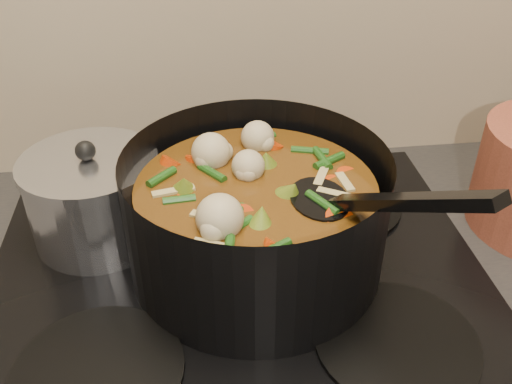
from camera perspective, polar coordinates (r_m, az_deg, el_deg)
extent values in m
cube|color=black|center=(0.75, -1.66, -10.83)|extent=(2.64, 0.64, 0.05)
cube|color=black|center=(0.73, -1.70, -8.89)|extent=(0.62, 0.54, 0.02)
cylinder|color=black|center=(0.64, -15.58, -16.90)|extent=(0.18, 0.18, 0.01)
cylinder|color=black|center=(0.66, 13.88, -14.31)|extent=(0.18, 0.18, 0.01)
cylinder|color=black|center=(0.83, -13.76, -2.79)|extent=(0.18, 0.18, 0.01)
cylinder|color=black|center=(0.84, 8.27, -1.21)|extent=(0.18, 0.18, 0.01)
cylinder|color=black|center=(0.69, 0.00, -2.18)|extent=(0.40, 0.40, 0.16)
cylinder|color=black|center=(0.73, 0.00, -6.76)|extent=(0.31, 0.31, 0.01)
cylinder|color=brown|center=(0.70, 0.00, -3.04)|extent=(0.29, 0.29, 0.11)
cylinder|color=#BE3208|center=(0.67, 3.55, 0.66)|extent=(0.03, 0.03, 0.03)
cylinder|color=#BE3208|center=(0.72, 2.88, 3.31)|extent=(0.04, 0.04, 0.03)
cylinder|color=#BE3208|center=(0.75, -3.48, 4.57)|extent=(0.04, 0.04, 0.03)
cylinder|color=#BE3208|center=(0.68, -4.84, 0.94)|extent=(0.03, 0.04, 0.03)
cylinder|color=#BE3208|center=(0.62, -6.21, -2.79)|extent=(0.04, 0.04, 0.03)
cylinder|color=#BE3208|center=(0.63, 0.45, -1.69)|extent=(0.04, 0.04, 0.03)
cylinder|color=#BE3208|center=(0.64, 5.85, -1.42)|extent=(0.04, 0.04, 0.03)
cylinder|color=#BE3208|center=(0.71, 7.92, 2.42)|extent=(0.04, 0.03, 0.03)
cylinder|color=#BE3208|center=(0.72, 0.93, 2.97)|extent=(0.04, 0.04, 0.03)
cylinder|color=#BE3208|center=(0.73, -4.88, 3.37)|extent=(0.04, 0.04, 0.03)
cylinder|color=#BE3208|center=(0.66, -3.59, 0.19)|extent=(0.03, 0.03, 0.03)
sphere|color=#CEB891|center=(0.67, 5.61, 1.80)|extent=(0.04, 0.04, 0.04)
sphere|color=#CEB891|center=(0.71, -2.53, 3.96)|extent=(0.04, 0.04, 0.04)
sphere|color=#CEB891|center=(0.62, -3.96, -1.10)|extent=(0.04, 0.04, 0.04)
sphere|color=#CEB891|center=(0.64, 5.54, 0.37)|extent=(0.04, 0.04, 0.04)
cone|color=olive|center=(0.59, 2.50, -3.53)|extent=(0.04, 0.04, 0.04)
cone|color=olive|center=(0.69, 7.00, 2.41)|extent=(0.04, 0.04, 0.04)
cone|color=olive|center=(0.73, -2.76, 4.57)|extent=(0.04, 0.04, 0.04)
cone|color=olive|center=(0.63, -7.29, -0.95)|extent=(0.04, 0.04, 0.04)
cone|color=olive|center=(0.60, 4.24, -3.07)|extent=(0.04, 0.04, 0.04)
cylinder|color=#1C4F17|center=(0.70, 2.07, 2.70)|extent=(0.01, 0.04, 0.01)
cylinder|color=#1C4F17|center=(0.75, -2.76, 5.13)|extent=(0.04, 0.03, 0.01)
cylinder|color=#1C4F17|center=(0.69, -6.88, 2.18)|extent=(0.04, 0.02, 0.01)
cylinder|color=#1C4F17|center=(0.64, -5.19, -0.92)|extent=(0.03, 0.04, 0.01)
cylinder|color=#1C4F17|center=(0.62, -0.53, -1.54)|extent=(0.03, 0.04, 0.01)
cylinder|color=#1C4F17|center=(0.61, 7.16, -3.17)|extent=(0.04, 0.02, 0.01)
cylinder|color=#1C4F17|center=(0.68, 7.43, 1.25)|extent=(0.04, 0.03, 0.01)
cylinder|color=#1C4F17|center=(0.71, 3.00, 3.37)|extent=(0.01, 0.04, 0.01)
cylinder|color=#1C4F17|center=(0.70, -1.20, 2.91)|extent=(0.04, 0.03, 0.01)
cylinder|color=#1C4F17|center=(0.70, -8.24, 2.58)|extent=(0.04, 0.02, 0.01)
cylinder|color=#1C4F17|center=(0.63, -6.90, -1.36)|extent=(0.03, 0.04, 0.01)
cylinder|color=#1C4F17|center=(0.61, -0.94, -2.62)|extent=(0.03, 0.04, 0.01)
cube|color=tan|center=(0.68, -6.47, 1.48)|extent=(0.05, 0.01, 0.00)
cube|color=tan|center=(0.60, -2.44, -3.02)|extent=(0.02, 0.05, 0.00)
cube|color=tan|center=(0.64, 6.19, -1.00)|extent=(0.04, 0.03, 0.00)
cube|color=tan|center=(0.72, 3.74, 3.56)|extent=(0.04, 0.04, 0.00)
cube|color=tan|center=(0.71, -4.38, 3.29)|extent=(0.03, 0.05, 0.00)
cube|color=tan|center=(0.63, -5.78, -1.45)|extent=(0.05, 0.02, 0.00)
ellipsoid|color=black|center=(0.65, 6.38, -0.81)|extent=(0.08, 0.09, 0.01)
cube|color=black|center=(0.56, 14.74, -0.97)|extent=(0.11, 0.17, 0.12)
cylinder|color=silver|center=(0.78, -15.77, -1.01)|extent=(0.17, 0.17, 0.11)
cylinder|color=silver|center=(0.75, -16.47, 2.71)|extent=(0.18, 0.18, 0.01)
sphere|color=black|center=(0.74, -16.70, 3.98)|extent=(0.03, 0.03, 0.03)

